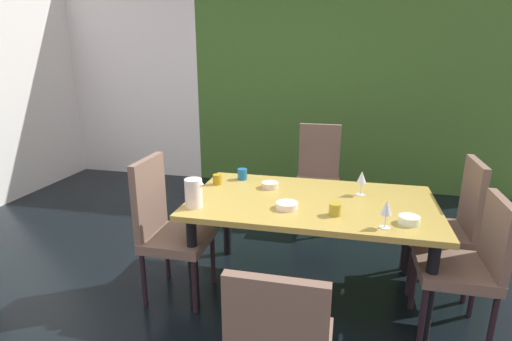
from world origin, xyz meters
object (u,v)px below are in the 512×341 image
(wine_glass_right, at_px, (386,208))
(wine_glass_near_window, at_px, (362,178))
(chair_right_near, at_px, (470,260))
(chair_right_far, at_px, (451,221))
(cup_rear, at_px, (335,209))
(serving_bowl_center, at_px, (409,220))
(serving_bowl_left, at_px, (270,185))
(dining_table, at_px, (311,210))
(cup_west, at_px, (217,179))
(chair_left_near, at_px, (166,224))
(pitcher_front, at_px, (194,193))
(cup_corner, at_px, (242,174))
(chair_head_far, at_px, (318,172))
(serving_bowl_near_shelf, at_px, (287,206))

(wine_glass_right, distance_m, wine_glass_near_window, 0.57)
(chair_right_near, relative_size, wine_glass_near_window, 5.11)
(chair_right_far, relative_size, cup_rear, 12.67)
(serving_bowl_center, relative_size, serving_bowl_left, 0.97)
(dining_table, height_order, serving_bowl_center, serving_bowl_center)
(chair_right_near, bearing_deg, dining_table, 74.77)
(dining_table, relative_size, cup_west, 21.44)
(chair_left_near, xyz_separation_m, pitcher_front, (0.24, -0.04, 0.27))
(cup_corner, relative_size, pitcher_front, 0.45)
(dining_table, bearing_deg, pitcher_front, -157.90)
(chair_right_near, xyz_separation_m, serving_bowl_center, (-0.38, -0.01, 0.23))
(pitcher_front, bearing_deg, chair_right_far, 18.21)
(chair_head_far, xyz_separation_m, pitcher_front, (-0.72, -1.58, 0.27))
(wine_glass_near_window, distance_m, cup_corner, 0.96)
(chair_right_far, bearing_deg, dining_table, 105.11)
(serving_bowl_near_shelf, xyz_separation_m, cup_corner, (-0.46, 0.55, 0.02))
(chair_right_far, xyz_separation_m, cup_corner, (-1.61, 0.08, 0.22))
(chair_left_near, distance_m, wine_glass_right, 1.51)
(chair_left_near, distance_m, serving_bowl_near_shelf, 0.88)
(cup_corner, xyz_separation_m, cup_west, (-0.16, -0.17, -0.00))
(serving_bowl_center, bearing_deg, wine_glass_right, -147.28)
(cup_corner, distance_m, cup_rear, 0.98)
(serving_bowl_near_shelf, bearing_deg, chair_right_near, -3.42)
(dining_table, height_order, cup_west, cup_west)
(chair_head_far, bearing_deg, serving_bowl_near_shelf, 86.26)
(chair_head_far, relative_size, cup_rear, 12.99)
(chair_right_far, distance_m, cup_rear, 1.00)
(chair_head_far, relative_size, pitcher_front, 5.20)
(dining_table, xyz_separation_m, wine_glass_right, (0.47, -0.37, 0.20))
(chair_head_far, xyz_separation_m, wine_glass_near_window, (0.39, -1.08, 0.30))
(chair_right_near, xyz_separation_m, cup_rear, (-0.83, 0.03, 0.25))
(serving_bowl_left, bearing_deg, chair_right_near, -19.05)
(wine_glass_near_window, xyz_separation_m, cup_west, (-1.10, -0.00, -0.09))
(chair_left_near, xyz_separation_m, wine_glass_near_window, (1.35, 0.46, 0.30))
(serving_bowl_left, bearing_deg, serving_bowl_center, -26.05)
(wine_glass_near_window, distance_m, serving_bowl_near_shelf, 0.63)
(serving_bowl_left, relative_size, cup_corner, 1.47)
(chair_left_near, relative_size, cup_rear, 12.99)
(chair_right_near, bearing_deg, serving_bowl_center, 91.12)
(serving_bowl_left, bearing_deg, chair_right_far, 3.46)
(chair_left_near, distance_m, chair_right_near, 2.00)
(dining_table, distance_m, cup_west, 0.79)
(chair_right_far, height_order, chair_head_far, chair_head_far)
(cup_corner, bearing_deg, chair_right_far, -2.83)
(serving_bowl_center, distance_m, pitcher_front, 1.39)
(serving_bowl_near_shelf, xyz_separation_m, serving_bowl_left, (-0.19, 0.39, 0.00))
(dining_table, distance_m, chair_head_far, 1.27)
(chair_right_far, distance_m, serving_bowl_near_shelf, 1.26)
(wine_glass_near_window, bearing_deg, cup_corner, 170.09)
(dining_table, relative_size, serving_bowl_near_shelf, 11.57)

